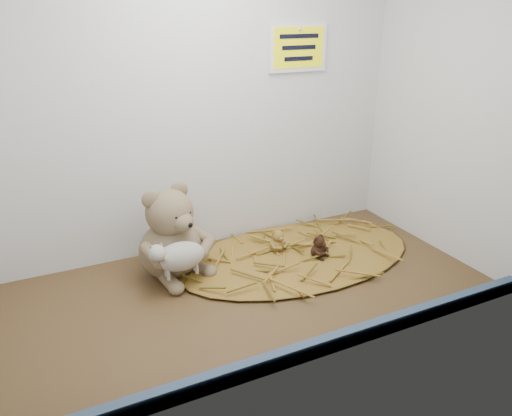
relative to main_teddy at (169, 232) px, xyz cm
name	(u,v)px	position (x,y,z in cm)	size (l,w,h in cm)	color
alcove_shell	(229,103)	(14.26, -6.99, 32.70)	(120.40, 60.20, 90.40)	#3F2815
front_rail	(307,351)	(14.26, -44.79, -10.50)	(119.28, 2.20, 3.60)	#3E5677
straw_bed	(297,255)	(34.46, -6.41, -11.63)	(69.86, 40.57, 1.35)	brown
main_teddy	(169,232)	(0.00, 0.00, 0.00)	(19.84, 20.94, 24.60)	#7B624B
toy_lamb	(181,256)	(0.00, -8.82, -2.97)	(15.66, 9.56, 10.12)	#B6AEA3
mini_teddy_tan	(277,239)	(30.21, -2.35, -7.58)	(5.44, 5.74, 6.74)	olive
mini_teddy_brown	(318,245)	(38.70, -10.46, -7.68)	(5.28, 5.57, 6.55)	black
wall_sign	(298,47)	(44.26, 13.41, 42.70)	(16.00, 1.20, 11.00)	#FFF80D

